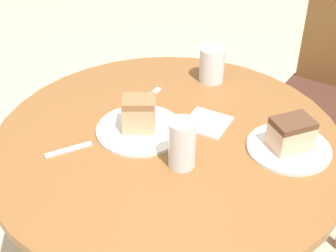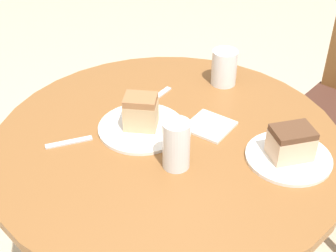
{
  "view_description": "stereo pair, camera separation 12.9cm",
  "coord_description": "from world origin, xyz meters",
  "px_view_note": "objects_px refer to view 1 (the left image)",
  "views": [
    {
      "loc": [
        0.74,
        -0.75,
        1.53
      ],
      "look_at": [
        0.0,
        0.0,
        0.78
      ],
      "focal_mm": 50.0,
      "sensor_mm": 36.0,
      "label": 1
    },
    {
      "loc": [
        0.82,
        -0.65,
        1.53
      ],
      "look_at": [
        0.0,
        0.0,
        0.78
      ],
      "focal_mm": 50.0,
      "sensor_mm": 36.0,
      "label": 2
    }
  ],
  "objects_px": {
    "cake_slice_near": "(139,114)",
    "cake_slice_far": "(291,134)",
    "glass_water": "(212,67)",
    "plate_near": "(140,129)",
    "glass_lemonade": "(182,146)",
    "chair": "(333,102)",
    "plate_far": "(289,148)"
  },
  "relations": [
    {
      "from": "plate_near",
      "to": "glass_lemonade",
      "type": "distance_m",
      "value": 0.2
    },
    {
      "from": "plate_far",
      "to": "cake_slice_near",
      "type": "bearing_deg",
      "value": -147.17
    },
    {
      "from": "plate_far",
      "to": "cake_slice_far",
      "type": "xyz_separation_m",
      "value": [
        0.0,
        0.0,
        0.05
      ]
    },
    {
      "from": "plate_near",
      "to": "cake_slice_far",
      "type": "relative_size",
      "value": 1.91
    },
    {
      "from": "cake_slice_far",
      "to": "glass_water",
      "type": "bearing_deg",
      "value": 160.36
    },
    {
      "from": "plate_near",
      "to": "glass_lemonade",
      "type": "height_order",
      "value": "glass_lemonade"
    },
    {
      "from": "chair",
      "to": "cake_slice_far",
      "type": "distance_m",
      "value": 0.79
    },
    {
      "from": "chair",
      "to": "cake_slice_near",
      "type": "height_order",
      "value": "chair"
    },
    {
      "from": "plate_near",
      "to": "glass_lemonade",
      "type": "bearing_deg",
      "value": -7.22
    },
    {
      "from": "plate_near",
      "to": "glass_water",
      "type": "height_order",
      "value": "glass_water"
    },
    {
      "from": "cake_slice_near",
      "to": "cake_slice_far",
      "type": "relative_size",
      "value": 0.89
    },
    {
      "from": "chair",
      "to": "glass_water",
      "type": "height_order",
      "value": "chair"
    },
    {
      "from": "plate_far",
      "to": "cake_slice_near",
      "type": "distance_m",
      "value": 0.42
    },
    {
      "from": "chair",
      "to": "cake_slice_far",
      "type": "bearing_deg",
      "value": -85.36
    },
    {
      "from": "cake_slice_near",
      "to": "glass_lemonade",
      "type": "distance_m",
      "value": 0.19
    },
    {
      "from": "plate_far",
      "to": "glass_water",
      "type": "bearing_deg",
      "value": 160.36
    },
    {
      "from": "chair",
      "to": "plate_near",
      "type": "height_order",
      "value": "chair"
    },
    {
      "from": "chair",
      "to": "cake_slice_near",
      "type": "distance_m",
      "value": 0.99
    },
    {
      "from": "plate_near",
      "to": "glass_lemonade",
      "type": "xyz_separation_m",
      "value": [
        0.19,
        -0.02,
        0.06
      ]
    },
    {
      "from": "plate_far",
      "to": "glass_lemonade",
      "type": "height_order",
      "value": "glass_lemonade"
    },
    {
      "from": "cake_slice_near",
      "to": "glass_water",
      "type": "bearing_deg",
      "value": 96.83
    },
    {
      "from": "chair",
      "to": "cake_slice_near",
      "type": "bearing_deg",
      "value": -110.3
    },
    {
      "from": "chair",
      "to": "glass_water",
      "type": "relative_size",
      "value": 7.54
    },
    {
      "from": "cake_slice_near",
      "to": "cake_slice_far",
      "type": "height_order",
      "value": "cake_slice_near"
    },
    {
      "from": "chair",
      "to": "glass_water",
      "type": "xyz_separation_m",
      "value": [
        -0.2,
        -0.56,
        0.31
      ]
    },
    {
      "from": "cake_slice_near",
      "to": "glass_lemonade",
      "type": "bearing_deg",
      "value": -7.22
    },
    {
      "from": "plate_far",
      "to": "cake_slice_near",
      "type": "relative_size",
      "value": 1.96
    },
    {
      "from": "plate_near",
      "to": "glass_water",
      "type": "relative_size",
      "value": 2.12
    },
    {
      "from": "plate_near",
      "to": "cake_slice_far",
      "type": "distance_m",
      "value": 0.42
    },
    {
      "from": "glass_lemonade",
      "to": "glass_water",
      "type": "relative_size",
      "value": 1.15
    },
    {
      "from": "plate_far",
      "to": "glass_water",
      "type": "relative_size",
      "value": 1.93
    },
    {
      "from": "glass_water",
      "to": "cake_slice_far",
      "type": "bearing_deg",
      "value": -19.64
    }
  ]
}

